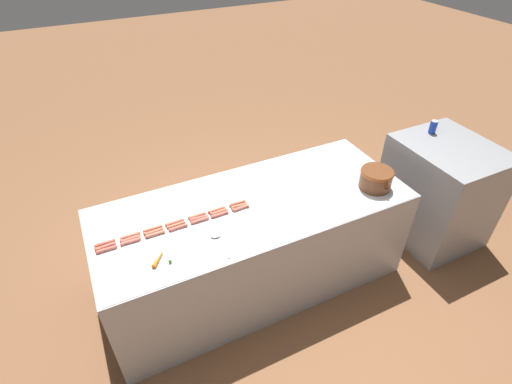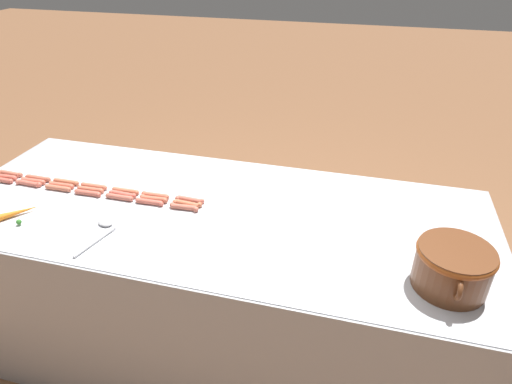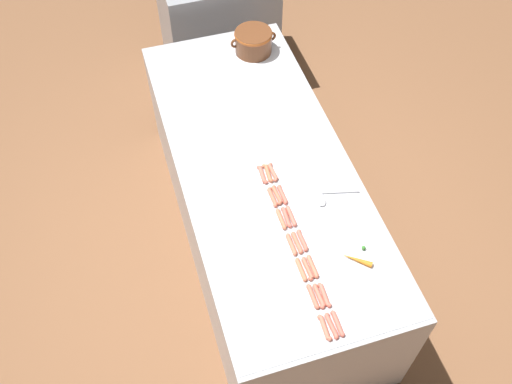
{
  "view_description": "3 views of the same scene",
  "coord_description": "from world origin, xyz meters",
  "views": [
    {
      "loc": [
        2.13,
        -1.01,
        2.81
      ],
      "look_at": [
        -0.07,
        0.05,
        0.93
      ],
      "focal_mm": 27.36,
      "sensor_mm": 36.0,
      "label": 1
    },
    {
      "loc": [
        1.55,
        0.62,
        1.98
      ],
      "look_at": [
        -0.13,
        0.17,
        0.94
      ],
      "focal_mm": 30.7,
      "sensor_mm": 36.0,
      "label": 2
    },
    {
      "loc": [
        -0.68,
        -2.08,
        3.45
      ],
      "look_at": [
        -0.11,
        -0.23,
        0.9
      ],
      "focal_mm": 39.29,
      "sensor_mm": 36.0,
      "label": 3
    }
  ],
  "objects": [
    {
      "name": "hot_dog_19",
      "position": [
        0.03,
        -0.3,
        0.9
      ],
      "size": [
        0.03,
        0.14,
        0.02
      ],
      "color": "#D56452",
      "rests_on": "griddle_counter"
    },
    {
      "name": "hot_dog_4",
      "position": [
        -0.03,
        -0.45,
        0.9
      ],
      "size": [
        0.03,
        0.14,
        0.02
      ],
      "color": "#D37050",
      "rests_on": "griddle_counter"
    },
    {
      "name": "hot_dog_6",
      "position": [
        -0.04,
        -0.12,
        0.9
      ],
      "size": [
        0.03,
        0.14,
        0.02
      ],
      "color": "#CE6653",
      "rests_on": "griddle_counter"
    },
    {
      "name": "hot_dog_20",
      "position": [
        0.03,
        -0.12,
        0.9
      ],
      "size": [
        0.03,
        0.14,
        0.02
      ],
      "color": "#CB6A54",
      "rests_on": "griddle_counter"
    },
    {
      "name": "bean_pot",
      "position": [
        0.25,
        0.98,
        0.98
      ],
      "size": [
        0.33,
        0.27,
        0.16
      ],
      "color": "brown",
      "rests_on": "griddle_counter"
    },
    {
      "name": "carrot",
      "position": [
        0.27,
        -0.81,
        0.91
      ],
      "size": [
        0.15,
        0.13,
        0.03
      ],
      "color": "orange",
      "rests_on": "griddle_counter"
    },
    {
      "name": "hot_dog_12",
      "position": [
        -0.0,
        -0.29,
        0.9
      ],
      "size": [
        0.03,
        0.14,
        0.02
      ],
      "color": "#CA684C",
      "rests_on": "griddle_counter"
    },
    {
      "name": "hot_dog_7",
      "position": [
        -0.0,
        -1.12,
        0.9
      ],
      "size": [
        0.03,
        0.14,
        0.02
      ],
      "color": "#D76451",
      "rests_on": "griddle_counter"
    },
    {
      "name": "hot_dog_9",
      "position": [
        -0.0,
        -0.79,
        0.9
      ],
      "size": [
        0.03,
        0.14,
        0.02
      ],
      "color": "#D66950",
      "rests_on": "griddle_counter"
    },
    {
      "name": "hot_dog_15",
      "position": [
        0.03,
        -0.95,
        0.9
      ],
      "size": [
        0.03,
        0.14,
        0.02
      ],
      "color": "#D76955",
      "rests_on": "griddle_counter"
    },
    {
      "name": "hot_dog_17",
      "position": [
        0.03,
        -0.62,
        0.9
      ],
      "size": [
        0.03,
        0.14,
        0.02
      ],
      "color": "#D26552",
      "rests_on": "griddle_counter"
    },
    {
      "name": "hot_dog_8",
      "position": [
        -0.0,
        -0.95,
        0.9
      ],
      "size": [
        0.03,
        0.14,
        0.02
      ],
      "color": "#D86A54",
      "rests_on": "griddle_counter"
    },
    {
      "name": "hot_dog_18",
      "position": [
        0.03,
        -0.45,
        0.9
      ],
      "size": [
        0.03,
        0.14,
        0.02
      ],
      "color": "#CC6955",
      "rests_on": "griddle_counter"
    },
    {
      "name": "hot_dog_5",
      "position": [
        -0.03,
        -0.3,
        0.9
      ],
      "size": [
        0.03,
        0.14,
        0.02
      ],
      "color": "#D1674D",
      "rests_on": "griddle_counter"
    },
    {
      "name": "serving_spoon",
      "position": [
        0.27,
        -0.39,
        0.9
      ],
      "size": [
        0.27,
        0.1,
        0.02
      ],
      "color": "#B7B7BC",
      "rests_on": "griddle_counter"
    },
    {
      "name": "ground_plane",
      "position": [
        0.0,
        0.0,
        0.0
      ],
      "size": [
        20.0,
        20.0,
        0.0
      ],
      "primitive_type": "plane",
      "color": "brown"
    },
    {
      "name": "hot_dog_10",
      "position": [
        0.0,
        -0.62,
        0.9
      ],
      "size": [
        0.03,
        0.14,
        0.02
      ],
      "color": "#CD6B50",
      "rests_on": "griddle_counter"
    },
    {
      "name": "hot_dog_3",
      "position": [
        -0.03,
        -0.63,
        0.9
      ],
      "size": [
        0.03,
        0.14,
        0.02
      ],
      "color": "#D36D51",
      "rests_on": "griddle_counter"
    },
    {
      "name": "hot_dog_13",
      "position": [
        -0.0,
        -0.12,
        0.9
      ],
      "size": [
        0.03,
        0.14,
        0.02
      ],
      "color": "#CC704D",
      "rests_on": "griddle_counter"
    },
    {
      "name": "hot_dog_0",
      "position": [
        -0.04,
        -1.12,
        0.9
      ],
      "size": [
        0.03,
        0.14,
        0.02
      ],
      "color": "#CA6C53",
      "rests_on": "griddle_counter"
    },
    {
      "name": "hot_dog_1",
      "position": [
        -0.03,
        -0.95,
        0.9
      ],
      "size": [
        0.03,
        0.14,
        0.02
      ],
      "color": "#CB6850",
      "rests_on": "griddle_counter"
    },
    {
      "name": "hot_dog_16",
      "position": [
        0.03,
        -0.78,
        0.9
      ],
      "size": [
        0.03,
        0.14,
        0.02
      ],
      "color": "#D47154",
      "rests_on": "griddle_counter"
    },
    {
      "name": "hot_dog_14",
      "position": [
        0.03,
        -1.12,
        0.9
      ],
      "size": [
        0.03,
        0.14,
        0.02
      ],
      "color": "#D56553",
      "rests_on": "griddle_counter"
    },
    {
      "name": "hot_dog_2",
      "position": [
        -0.04,
        -0.78,
        0.9
      ],
      "size": [
        0.03,
        0.14,
        0.02
      ],
      "color": "#CE704E",
      "rests_on": "griddle_counter"
    },
    {
      "name": "hot_dog_11",
      "position": [
        -0.0,
        -0.45,
        0.9
      ],
      "size": [
        0.03,
        0.14,
        0.02
      ],
      "color": "#D06352",
      "rests_on": "griddle_counter"
    },
    {
      "name": "griddle_counter",
      "position": [
        0.0,
        0.0,
        0.44
      ],
      "size": [
        1.01,
        2.5,
        0.89
      ],
      "color": "#ADAFB5",
      "rests_on": "ground_plane"
    }
  ]
}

